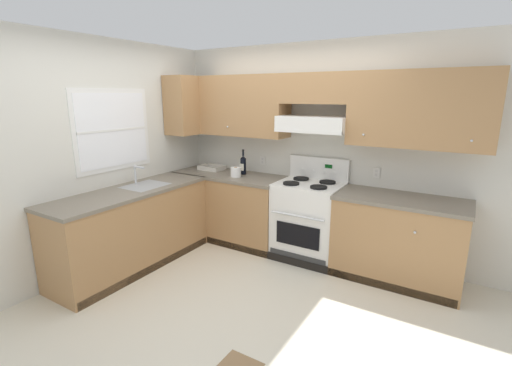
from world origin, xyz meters
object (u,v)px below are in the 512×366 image
(bowl, at_px, (212,168))
(paper_towel_roll, at_px, (236,172))
(stove, at_px, (308,220))
(wine_bottle, at_px, (243,164))

(bowl, relative_size, paper_towel_roll, 2.51)
(stove, xyz_separation_m, wine_bottle, (-0.99, 0.09, 0.56))
(stove, relative_size, wine_bottle, 3.62)
(bowl, bearing_deg, wine_bottle, -1.29)
(stove, bearing_deg, wine_bottle, 174.73)
(wine_bottle, bearing_deg, paper_towel_roll, -90.03)
(paper_towel_roll, bearing_deg, stove, 4.80)
(wine_bottle, xyz_separation_m, bowl, (-0.54, 0.01, -0.11))
(stove, relative_size, bowl, 3.60)
(stove, bearing_deg, paper_towel_roll, -175.20)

